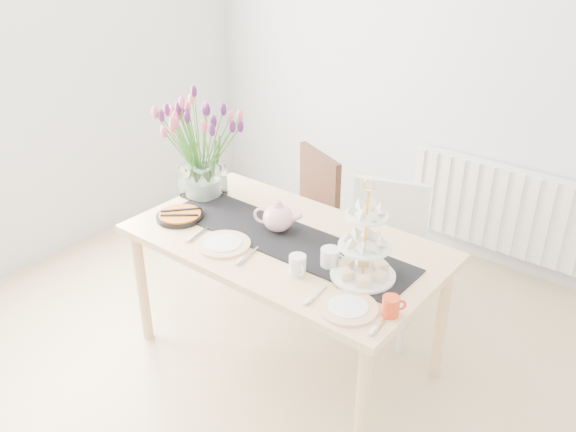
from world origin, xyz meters
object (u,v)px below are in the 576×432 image
Objects in this scene: cake_stand at (364,254)px; plate_right at (348,308)px; dining_table at (285,252)px; cream_jug at (330,258)px; chair_white at (384,246)px; plate_left at (224,244)px; chair_brown at (303,211)px; tulip_vase at (199,131)px; mug_white at (298,265)px; tart_tin at (180,216)px; mug_orange at (391,306)px; teapot at (278,218)px; radiator at (496,207)px.

plate_right is (0.08, -0.24, -0.12)m from cake_stand.
cream_jug reaches higher than dining_table.
plate_left is at bearing -136.34° from chair_white.
chair_brown is 1.02× the size of chair_white.
cake_stand is at bearing -3.71° from cream_jug.
dining_table is 2.22× the size of tulip_vase.
cake_stand is at bearing 62.02° from mug_white.
tart_tin is 2.88× the size of mug_orange.
cream_jug is at bearing 18.38° from plate_left.
dining_table is 18.07× the size of mug_orange.
chair_white is 3.44× the size of tart_tin.
mug_orange is (1.13, -0.89, 0.27)m from chair_brown.
tulip_vase reaches higher than teapot.
tulip_vase reaches higher than cake_stand.
mug_white is at bearing 130.25° from mug_orange.
cake_stand is 0.73m from plate_left.
mug_orange is at bearing 1.25° from plate_left.
mug_orange is at bearing 25.19° from plate_right.
cream_jug is at bearing -35.24° from teapot.
tart_tin reaches higher than plate_right.
tulip_vase is at bearing -170.23° from chair_white.
mug_white reaches higher than dining_table.
cream_jug reaches higher than tart_tin.
plate_right reaches higher than radiator.
tulip_vase is at bearing -94.21° from chair_brown.
teapot is 0.32m from plate_left.
mug_orange is 0.94m from plate_left.
chair_white reaches higher than dining_table.
chair_white reaches higher than radiator.
chair_white is (0.23, 0.61, -0.16)m from dining_table.
mug_orange is 0.35× the size of plate_right.
mug_orange is at bearing -14.49° from chair_brown.
tart_tin is (0.10, -0.28, -0.38)m from tulip_vase.
tart_tin is 0.83m from mug_white.
cake_stand is 1.72× the size of teapot.
tulip_vase is 2.82× the size of tart_tin.
teapot is 0.41m from mug_white.
mug_white is at bearing -41.07° from dining_table.
dining_table is at bearing 160.49° from cream_jug.
radiator and dining_table have the same top height.
mug_orange is at bearing -16.62° from dining_table.
plate_right is (0.97, -0.96, 0.24)m from chair_brown.
cream_jug is 0.34× the size of plate_left.
mug_white is (0.63, -0.88, 0.28)m from chair_brown.
plate_left is 0.78m from plate_right.
chair_brown is 10.11× the size of mug_orange.
dining_table is 17.28× the size of cream_jug.
mug_white is 1.07× the size of mug_orange.
cake_stand is 4.97× the size of mug_orange.
tart_tin is (-0.91, -0.11, -0.03)m from cream_jug.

